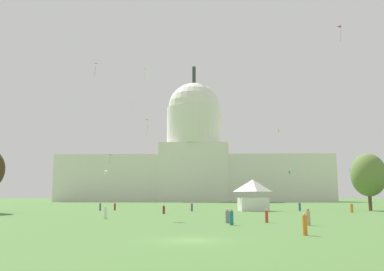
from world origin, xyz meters
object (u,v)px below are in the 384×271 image
Objects in this scene: person_white_back_left at (105,213)px; kite_lime_high at (144,70)px; kite_turquoise_low at (183,158)px; person_maroon_back_center at (115,207)px; tree_east_near at (368,175)px; person_grey_near_tree_west at (228,217)px; person_red_mid_center at (267,216)px; person_tan_mid_left at (308,218)px; event_tent at (253,195)px; person_orange_front_center at (305,225)px; kite_pink_high at (132,102)px; capitol_building at (194,162)px; kite_white_low at (106,172)px; kite_green_low at (289,172)px; kite_magenta_high at (341,28)px; person_denim_near_tree_east at (300,207)px; kite_yellow_mid at (278,131)px; kite_violet_low at (110,156)px; person_maroon_back_right at (164,210)px; kite_blue_high at (96,65)px; person_orange_near_tent at (352,208)px; person_purple_edge_east at (192,207)px; kite_gold_mid at (146,122)px; person_teal_lawn_far_right at (232,218)px; kite_cyan_low at (352,171)px; person_denim_deep_crowd at (100,207)px.

kite_lime_high is (-13.07, 111.25, 54.92)m from person_white_back_left.
person_maroon_back_center is at bearing 27.51° from kite_turquoise_low.
person_grey_near_tree_west is at bearing -129.15° from tree_east_near.
person_tan_mid_left is at bearing 174.67° from person_red_mid_center.
event_tent reaches higher than person_orange_front_center.
kite_pink_high is at bearing -16.75° from kite_lime_high.
kite_white_low is at bearing -110.43° from capitol_building.
person_white_back_left is at bearing 21.94° from person_tan_mid_left.
person_maroon_back_center is at bearing -39.92° from kite_green_low.
person_orange_front_center is at bearing -146.71° from kite_magenta_high.
kite_green_low is at bearing -54.11° from person_tan_mid_left.
kite_yellow_mid is (6.80, 58.56, 24.60)m from person_denim_near_tree_east.
kite_lime_high is at bearing -139.03° from kite_violet_low.
event_tent is at bearing -49.06° from person_denim_near_tree_east.
kite_pink_high is 0.48× the size of kite_lime_high.
person_red_mid_center is at bearing 6.80° from person_orange_front_center.
person_maroon_back_right is at bearing -90.40° from capitol_building.
kite_pink_high is 0.96× the size of kite_green_low.
kite_blue_high reaches higher than person_maroon_back_center.
kite_blue_high is 91.87m from kite_green_low.
kite_yellow_mid is (-0.62, 66.53, 24.60)m from person_orange_near_tent.
kite_turquoise_low is (-1.42, -72.32, -4.75)m from capitol_building.
tree_east_near is 36.47m from person_purple_edge_east.
person_grey_near_tree_west is 0.97× the size of person_purple_edge_east.
person_maroon_back_right is at bearing 101.01° from kite_blue_high.
person_teal_lawn_far_right is at bearing 41.79° from kite_gold_mid.
capitol_building is at bearing -98.66° from kite_cyan_low.
kite_magenta_high reaches higher than person_red_mid_center.
kite_turquoise_low is (-40.44, 45.93, 7.83)m from tree_east_near.
kite_pink_high reaches higher than person_purple_edge_east.
kite_violet_low reaches higher than kite_white_low.
person_maroon_back_right is (-33.03, -5.99, -0.13)m from person_orange_near_tent.
kite_blue_high is (-20.47, 64.72, 41.80)m from person_white_back_left.
person_orange_near_tent is 1.00× the size of person_denim_near_tree_east.
person_denim_near_tree_east is (11.69, 35.39, 0.07)m from person_red_mid_center.
person_maroon_back_right is (14.36, -13.91, -0.10)m from person_denim_deep_crowd.
kite_violet_low reaches higher than kite_green_low.
kite_lime_high is (-60.43, 67.20, 10.88)m from kite_magenta_high.
person_purple_edge_east is 1.08× the size of person_red_mid_center.
kite_turquoise_low is at bearing -87.93° from person_grey_near_tree_west.
kite_cyan_low is at bearing 177.00° from kite_white_low.
kite_magenta_high is 88.35m from kite_pink_high.
kite_cyan_low is (30.79, 76.20, 8.69)m from person_orange_front_center.
person_white_back_left is at bearing -29.19° from person_orange_near_tent.
event_tent reaches higher than person_teal_lawn_far_right.
person_teal_lawn_far_right is 0.42× the size of kite_blue_high.
person_grey_near_tree_west is at bearing 52.82° from person_red_mid_center.
person_denim_deep_crowd is 1.93× the size of kite_turquoise_low.
kite_magenta_high is (24.84, 16.37, 41.59)m from event_tent.
person_teal_lawn_far_right is (8.80, -158.84, -18.96)m from capitol_building.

